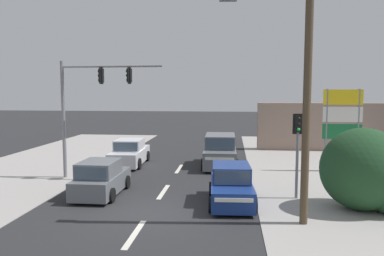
{
  "coord_description": "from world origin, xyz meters",
  "views": [
    {
      "loc": [
        2.99,
        -13.11,
        4.47
      ],
      "look_at": [
        1.18,
        4.0,
        2.78
      ],
      "focal_mm": 35.0,
      "sensor_mm": 36.0,
      "label": 1
    }
  ],
  "objects_px": {
    "traffic_signal_mast": "(87,98)",
    "shopping_plaza_sign": "(342,118)",
    "hatchback_oncoming_near": "(231,186)",
    "suv_kerbside_parked": "(220,152)",
    "hatchback_receding_far": "(101,179)",
    "utility_pole_foreground_right": "(304,56)",
    "pedestal_signal_right_kerb": "(298,141)",
    "sedan_oncoming_mid": "(130,153)"
  },
  "relations": [
    {
      "from": "traffic_signal_mast",
      "to": "shopping_plaza_sign",
      "type": "bearing_deg",
      "value": 13.1
    },
    {
      "from": "hatchback_oncoming_near",
      "to": "suv_kerbside_parked",
      "type": "bearing_deg",
      "value": 95.2
    },
    {
      "from": "hatchback_receding_far",
      "to": "utility_pole_foreground_right",
      "type": "bearing_deg",
      "value": -19.22
    },
    {
      "from": "shopping_plaza_sign",
      "to": "pedestal_signal_right_kerb",
      "type": "bearing_deg",
      "value": -120.45
    },
    {
      "from": "suv_kerbside_parked",
      "to": "hatchback_receding_far",
      "type": "bearing_deg",
      "value": -125.86
    },
    {
      "from": "traffic_signal_mast",
      "to": "hatchback_receding_far",
      "type": "height_order",
      "value": "traffic_signal_mast"
    },
    {
      "from": "traffic_signal_mast",
      "to": "suv_kerbside_parked",
      "type": "xyz_separation_m",
      "value": [
        6.62,
        3.87,
        -3.26
      ]
    },
    {
      "from": "utility_pole_foreground_right",
      "to": "pedestal_signal_right_kerb",
      "type": "height_order",
      "value": "utility_pole_foreground_right"
    },
    {
      "from": "sedan_oncoming_mid",
      "to": "suv_kerbside_parked",
      "type": "distance_m",
      "value": 5.52
    },
    {
      "from": "shopping_plaza_sign",
      "to": "hatchback_oncoming_near",
      "type": "xyz_separation_m",
      "value": [
        -6.08,
        -6.66,
        -2.28
      ]
    },
    {
      "from": "sedan_oncoming_mid",
      "to": "suv_kerbside_parked",
      "type": "xyz_separation_m",
      "value": [
        5.51,
        0.11,
        0.18
      ]
    },
    {
      "from": "utility_pole_foreground_right",
      "to": "pedestal_signal_right_kerb",
      "type": "bearing_deg",
      "value": 82.57
    },
    {
      "from": "utility_pole_foreground_right",
      "to": "suv_kerbside_parked",
      "type": "relative_size",
      "value": 2.29
    },
    {
      "from": "utility_pole_foreground_right",
      "to": "suv_kerbside_parked",
      "type": "height_order",
      "value": "utility_pole_foreground_right"
    },
    {
      "from": "sedan_oncoming_mid",
      "to": "hatchback_oncoming_near",
      "type": "height_order",
      "value": "sedan_oncoming_mid"
    },
    {
      "from": "hatchback_oncoming_near",
      "to": "traffic_signal_mast",
      "type": "bearing_deg",
      "value": 154.07
    },
    {
      "from": "pedestal_signal_right_kerb",
      "to": "shopping_plaza_sign",
      "type": "xyz_separation_m",
      "value": [
        3.38,
        5.75,
        0.57
      ]
    },
    {
      "from": "traffic_signal_mast",
      "to": "shopping_plaza_sign",
      "type": "distance_m",
      "value": 13.79
    },
    {
      "from": "suv_kerbside_parked",
      "to": "hatchback_oncoming_near",
      "type": "bearing_deg",
      "value": -84.8
    },
    {
      "from": "hatchback_receding_far",
      "to": "shopping_plaza_sign",
      "type": "bearing_deg",
      "value": 27.4
    },
    {
      "from": "utility_pole_foreground_right",
      "to": "shopping_plaza_sign",
      "type": "xyz_separation_m",
      "value": [
        3.78,
        8.81,
        -2.62
      ]
    },
    {
      "from": "hatchback_oncoming_near",
      "to": "pedestal_signal_right_kerb",
      "type": "bearing_deg",
      "value": 18.58
    },
    {
      "from": "traffic_signal_mast",
      "to": "sedan_oncoming_mid",
      "type": "bearing_deg",
      "value": 73.6
    },
    {
      "from": "suv_kerbside_parked",
      "to": "hatchback_oncoming_near",
      "type": "height_order",
      "value": "suv_kerbside_parked"
    },
    {
      "from": "utility_pole_foreground_right",
      "to": "sedan_oncoming_mid",
      "type": "height_order",
      "value": "utility_pole_foreground_right"
    },
    {
      "from": "traffic_signal_mast",
      "to": "suv_kerbside_parked",
      "type": "height_order",
      "value": "traffic_signal_mast"
    },
    {
      "from": "utility_pole_foreground_right",
      "to": "hatchback_oncoming_near",
      "type": "distance_m",
      "value": 5.82
    },
    {
      "from": "suv_kerbside_parked",
      "to": "shopping_plaza_sign",
      "type": "bearing_deg",
      "value": -6.35
    },
    {
      "from": "hatchback_receding_far",
      "to": "hatchback_oncoming_near",
      "type": "bearing_deg",
      "value": -6.19
    },
    {
      "from": "pedestal_signal_right_kerb",
      "to": "sedan_oncoming_mid",
      "type": "distance_m",
      "value": 11.09
    },
    {
      "from": "traffic_signal_mast",
      "to": "hatchback_oncoming_near",
      "type": "height_order",
      "value": "traffic_signal_mast"
    },
    {
      "from": "hatchback_oncoming_near",
      "to": "utility_pole_foreground_right",
      "type": "bearing_deg",
      "value": -42.94
    },
    {
      "from": "shopping_plaza_sign",
      "to": "suv_kerbside_parked",
      "type": "distance_m",
      "value": 7.12
    },
    {
      "from": "utility_pole_foreground_right",
      "to": "hatchback_oncoming_near",
      "type": "relative_size",
      "value": 2.82
    },
    {
      "from": "pedestal_signal_right_kerb",
      "to": "traffic_signal_mast",
      "type": "bearing_deg",
      "value": 165.23
    },
    {
      "from": "traffic_signal_mast",
      "to": "pedestal_signal_right_kerb",
      "type": "height_order",
      "value": "traffic_signal_mast"
    },
    {
      "from": "traffic_signal_mast",
      "to": "sedan_oncoming_mid",
      "type": "height_order",
      "value": "traffic_signal_mast"
    },
    {
      "from": "traffic_signal_mast",
      "to": "hatchback_oncoming_near",
      "type": "relative_size",
      "value": 1.62
    },
    {
      "from": "utility_pole_foreground_right",
      "to": "shopping_plaza_sign",
      "type": "relative_size",
      "value": 2.27
    },
    {
      "from": "pedestal_signal_right_kerb",
      "to": "shopping_plaza_sign",
      "type": "distance_m",
      "value": 6.69
    },
    {
      "from": "utility_pole_foreground_right",
      "to": "sedan_oncoming_mid",
      "type": "bearing_deg",
      "value": 131.95
    },
    {
      "from": "utility_pole_foreground_right",
      "to": "sedan_oncoming_mid",
      "type": "distance_m",
      "value": 13.62
    }
  ]
}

